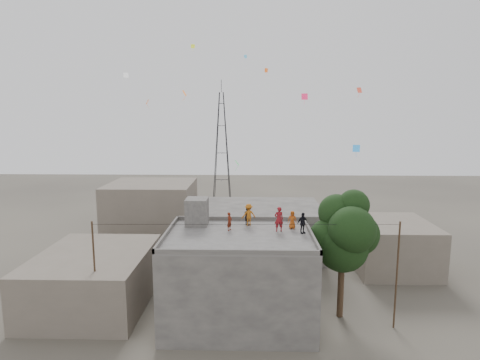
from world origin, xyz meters
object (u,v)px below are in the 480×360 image
Objects in this scene: stair_head_box at (197,212)px; person_red_adult at (279,219)px; tree at (345,233)px; transmission_tower at (222,147)px; person_dark_adult at (303,223)px.

stair_head_box is 6.21m from person_red_adult.
stair_head_box is 1.13× the size of person_red_adult.
stair_head_box is at bearing 169.26° from tree.
stair_head_box is 10.80m from tree.
transmission_tower is at bearing 106.09° from tree.
person_dark_adult is at bearing -77.99° from transmission_tower.
tree is 41.12m from transmission_tower.
transmission_tower reaches higher than stair_head_box.
person_dark_adult is (8.40, -39.48, -2.23)m from transmission_tower.
person_dark_adult is at bearing -178.58° from tree.
person_red_adult is (-4.58, 0.38, 0.88)m from tree.
stair_head_box is 37.46m from transmission_tower.
stair_head_box is at bearing 133.88° from person_dark_adult.
person_dark_adult is (7.60, -2.08, -0.26)m from stair_head_box.
tree reaches higher than person_dark_adult.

